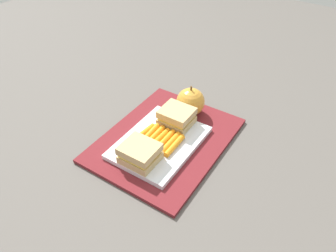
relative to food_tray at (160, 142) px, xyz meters
name	(u,v)px	position (x,y,z in m)	size (l,w,h in m)	color
ground_plane	(165,141)	(0.03, 0.00, -0.02)	(2.40, 2.40, 0.00)	#56514C
lunchbag_mat	(165,140)	(0.03, 0.00, -0.01)	(0.36, 0.28, 0.01)	maroon
food_tray	(160,142)	(0.00, 0.00, 0.00)	(0.23, 0.17, 0.01)	white
sandwich_half_left	(140,153)	(-0.08, 0.00, 0.03)	(0.07, 0.08, 0.04)	tan
sandwich_half_right	(177,117)	(0.08, 0.00, 0.03)	(0.07, 0.08, 0.04)	tan
carrot_sticks_bundle	(160,138)	(0.00, 0.00, 0.01)	(0.08, 0.10, 0.02)	orange
apple	(191,102)	(0.15, 0.00, 0.03)	(0.08, 0.08, 0.09)	gold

